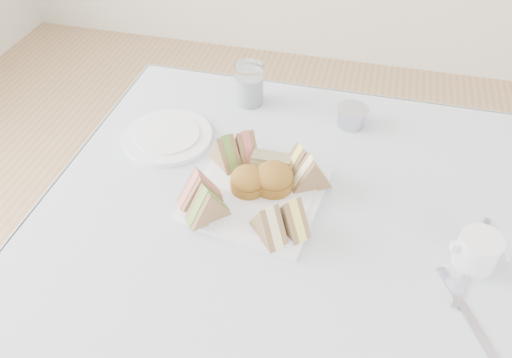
% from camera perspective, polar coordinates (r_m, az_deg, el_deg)
% --- Properties ---
extents(table, '(0.90, 0.90, 0.74)m').
position_cam_1_polar(table, '(1.24, 3.51, -17.93)').
color(table, brown).
rests_on(table, floor).
extents(tablecloth, '(1.02, 1.02, 0.01)m').
position_cam_1_polar(tablecloth, '(0.93, 4.47, -6.74)').
color(tablecloth, silver).
rests_on(tablecloth, table).
extents(serving_plate, '(0.28, 0.28, 0.01)m').
position_cam_1_polar(serving_plate, '(0.99, 0.00, -1.85)').
color(serving_plate, white).
rests_on(serving_plate, tablecloth).
extents(sandwich_fl_a, '(0.09, 0.08, 0.08)m').
position_cam_1_polar(sandwich_fl_a, '(0.95, -6.48, -0.90)').
color(sandwich_fl_a, '#967E55').
rests_on(sandwich_fl_a, serving_plate).
extents(sandwich_fl_b, '(0.09, 0.09, 0.07)m').
position_cam_1_polar(sandwich_fl_b, '(0.92, -5.58, -2.74)').
color(sandwich_fl_b, '#967E55').
rests_on(sandwich_fl_b, serving_plate).
extents(sandwich_fr_a, '(0.09, 0.08, 0.07)m').
position_cam_1_polar(sandwich_fr_a, '(0.90, 4.04, -3.97)').
color(sandwich_fr_a, '#967E55').
rests_on(sandwich_fr_a, serving_plate).
extents(sandwich_fr_b, '(0.08, 0.09, 0.07)m').
position_cam_1_polar(sandwich_fr_b, '(0.89, 1.46, -4.81)').
color(sandwich_fr_b, '#967E55').
rests_on(sandwich_fr_b, serving_plate).
extents(sandwich_bl_a, '(0.09, 0.09, 0.07)m').
position_cam_1_polar(sandwich_bl_a, '(1.03, -3.53, 3.37)').
color(sandwich_bl_a, '#967E55').
rests_on(sandwich_bl_a, serving_plate).
extents(sandwich_bl_b, '(0.08, 0.09, 0.07)m').
position_cam_1_polar(sandwich_bl_b, '(1.04, -1.24, 3.96)').
color(sandwich_bl_b, '#967E55').
rests_on(sandwich_bl_b, serving_plate).
extents(sandwich_br_a, '(0.09, 0.08, 0.08)m').
position_cam_1_polar(sandwich_br_a, '(0.99, 6.26, 0.88)').
color(sandwich_br_a, '#967E55').
rests_on(sandwich_br_a, serving_plate).
extents(sandwich_br_b, '(0.08, 0.08, 0.07)m').
position_cam_1_polar(sandwich_br_b, '(1.02, 5.06, 2.30)').
color(sandwich_br_b, '#967E55').
rests_on(sandwich_br_b, serving_plate).
extents(scone_left, '(0.09, 0.09, 0.05)m').
position_cam_1_polar(scone_left, '(0.98, -0.88, -0.16)').
color(scone_left, brown).
rests_on(scone_left, serving_plate).
extents(scone_right, '(0.08, 0.08, 0.05)m').
position_cam_1_polar(scone_right, '(0.98, 2.03, 0.11)').
color(scone_right, brown).
rests_on(scone_right, serving_plate).
extents(pastry_slice, '(0.08, 0.03, 0.04)m').
position_cam_1_polar(pastry_slice, '(1.03, 1.78, 1.87)').
color(pastry_slice, '#D0BC75').
rests_on(pastry_slice, serving_plate).
extents(side_plate, '(0.25, 0.25, 0.01)m').
position_cam_1_polar(side_plate, '(1.15, -10.03, 4.78)').
color(side_plate, white).
rests_on(side_plate, tablecloth).
extents(water_glass, '(0.09, 0.09, 0.10)m').
position_cam_1_polar(water_glass, '(1.23, -0.77, 10.76)').
color(water_glass, white).
rests_on(water_glass, tablecloth).
extents(tea_strainer, '(0.09, 0.09, 0.04)m').
position_cam_1_polar(tea_strainer, '(1.19, 10.90, 6.96)').
color(tea_strainer, '#A9A7BB').
rests_on(tea_strainer, tablecloth).
extents(knife, '(0.10, 0.17, 0.00)m').
position_cam_1_polar(knife, '(0.90, 23.00, -13.98)').
color(knife, '#A9A7BB').
rests_on(knife, tablecloth).
extents(fork, '(0.07, 0.19, 0.00)m').
position_cam_1_polar(fork, '(0.96, 23.24, -9.22)').
color(fork, '#A9A7BB').
rests_on(fork, tablecloth).
extents(creamer_jug, '(0.09, 0.09, 0.06)m').
position_cam_1_polar(creamer_jug, '(0.95, 23.98, -7.50)').
color(creamer_jug, white).
rests_on(creamer_jug, tablecloth).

